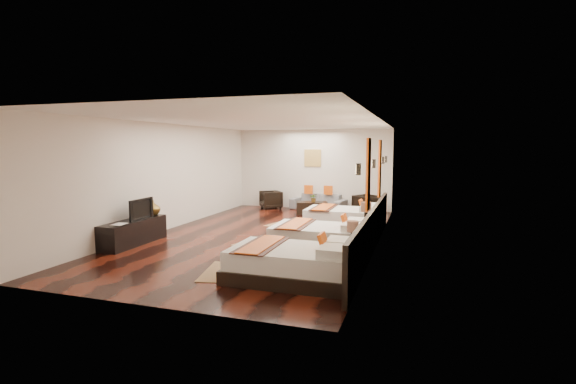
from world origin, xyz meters
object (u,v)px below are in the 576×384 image
(tv, at_px, (138,209))
(coffee_table, at_px, (312,208))
(bed_far, at_px, (344,218))
(sofa, at_px, (318,202))
(armchair_right, at_px, (367,205))
(nightstand_b, at_px, (366,227))
(book, at_px, (114,224))
(bed_near, at_px, (295,263))
(nightstand_a, at_px, (352,248))
(tv_console, at_px, (134,232))
(armchair_left, at_px, (271,200))
(table_plant, at_px, (314,198))
(bed_mid, at_px, (323,238))
(figurine, at_px, (153,208))

(tv, bearing_deg, coffee_table, -29.14)
(tv, bearing_deg, bed_far, -53.29)
(sofa, bearing_deg, armchair_right, -3.49)
(nightstand_b, relative_size, book, 2.91)
(bed_near, distance_m, nightstand_a, 1.48)
(nightstand_a, distance_m, armchair_right, 5.80)
(tv_console, relative_size, book, 5.76)
(armchair_left, height_order, armchair_right, armchair_right)
(bed_near, bearing_deg, table_plant, 101.54)
(bed_mid, height_order, coffee_table, bed_mid)
(nightstand_a, xyz_separation_m, table_plant, (-2.09, 5.27, 0.26))
(sofa, bearing_deg, nightstand_a, -60.56)
(bed_far, xyz_separation_m, armchair_left, (-3.11, 2.63, 0.05))
(bed_near, relative_size, tv_console, 1.19)
(figurine, bearing_deg, tv_console, -90.00)
(sofa, bearing_deg, bed_mid, -65.26)
(tv, distance_m, armchair_right, 7.21)
(tv_console, bearing_deg, figurine, 90.00)
(bed_near, relative_size, armchair_right, 3.06)
(bed_far, relative_size, nightstand_a, 2.59)
(sofa, height_order, armchair_left, armchair_left)
(coffee_table, bearing_deg, bed_mid, -72.86)
(sofa, relative_size, coffee_table, 1.91)
(nightstand_b, xyz_separation_m, sofa, (-2.16, 4.23, -0.04))
(nightstand_a, height_order, armchair_left, nightstand_a)
(bed_mid, relative_size, coffee_table, 2.13)
(bed_near, relative_size, book, 6.89)
(nightstand_b, bearing_deg, bed_far, 118.00)
(bed_mid, relative_size, bed_far, 1.02)
(nightstand_a, bearing_deg, nightstand_b, 90.00)
(sofa, bearing_deg, nightstand_b, -52.69)
(bed_near, relative_size, table_plant, 7.47)
(coffee_table, bearing_deg, bed_near, -77.92)
(coffee_table, bearing_deg, book, -115.13)
(nightstand_a, distance_m, tv, 4.92)
(tv_console, relative_size, coffee_table, 1.80)
(nightstand_b, bearing_deg, sofa, 117.08)
(nightstand_b, height_order, tv, tv)
(tv, height_order, armchair_right, tv)
(tv_console, distance_m, tv, 0.53)
(sofa, xyz_separation_m, table_plant, (0.08, -0.93, 0.27))
(bed_mid, xyz_separation_m, armchair_right, (0.30, 5.04, 0.04))
(bed_far, distance_m, tv_console, 5.39)
(nightstand_b, bearing_deg, table_plant, 122.33)
(nightstand_a, distance_m, book, 4.99)
(armchair_left, distance_m, armchair_right, 3.42)
(bed_mid, distance_m, tv, 4.22)
(bed_far, xyz_separation_m, nightstand_b, (0.75, -1.41, 0.05))
(book, height_order, figurine, figurine)
(bed_mid, relative_size, nightstand_a, 2.65)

